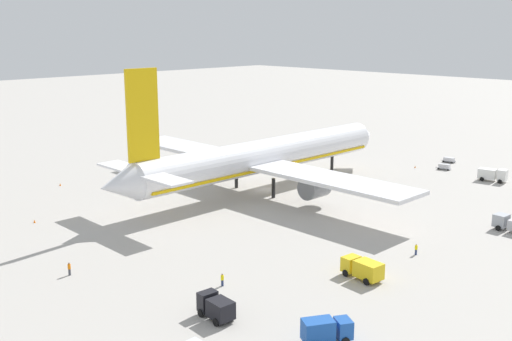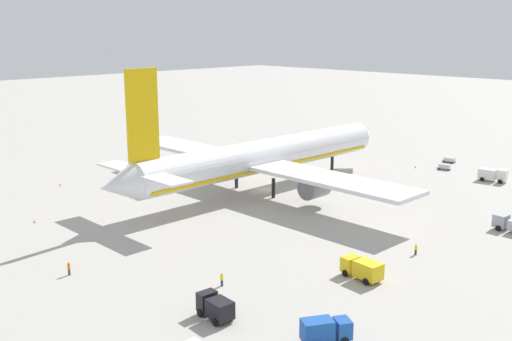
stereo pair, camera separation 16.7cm
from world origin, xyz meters
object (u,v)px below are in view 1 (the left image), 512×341
at_px(traffic_cone_2, 34,221).
at_px(service_truck_3, 216,307).
at_px(ground_worker_2, 416,249).
at_px(service_truck_2, 493,174).
at_px(traffic_cone_1, 415,167).
at_px(service_truck_5, 363,268).
at_px(ground_worker_1, 69,269).
at_px(airliner, 261,157).
at_px(ground_worker_0, 222,280).
at_px(traffic_cone_0, 60,184).
at_px(service_truck_0, 326,330).
at_px(baggage_cart_0, 444,166).
at_px(baggage_cart_1, 449,160).

bearing_deg(traffic_cone_2, service_truck_3, -91.37).
bearing_deg(ground_worker_2, service_truck_2, 12.63).
bearing_deg(service_truck_2, traffic_cone_1, 90.95).
height_order(traffic_cone_1, traffic_cone_2, same).
distance_m(service_truck_5, ground_worker_1, 38.77).
xyz_separation_m(airliner, ground_worker_0, (-36.33, -28.97, -6.12)).
bearing_deg(service_truck_2, traffic_cone_0, 137.44).
bearing_deg(airliner, service_truck_5, -118.42).
xyz_separation_m(service_truck_0, ground_worker_2, (29.15, 6.65, -0.67)).
relative_size(service_truck_5, traffic_cone_1, 10.59).
xyz_separation_m(service_truck_5, ground_worker_1, (-26.65, 28.15, -0.55)).
relative_size(service_truck_3, traffic_cone_0, 8.64).
relative_size(service_truck_2, baggage_cart_0, 1.70).
height_order(service_truck_5, traffic_cone_2, service_truck_5).
bearing_deg(ground_worker_0, ground_worker_1, 125.55).
height_order(service_truck_0, traffic_cone_2, service_truck_0).
bearing_deg(ground_worker_2, baggage_cart_1, 23.89).
distance_m(ground_worker_0, traffic_cone_2, 41.93).
bearing_deg(service_truck_5, ground_worker_0, 142.35).
xyz_separation_m(service_truck_3, ground_worker_2, (33.61, -5.54, -0.63)).
relative_size(baggage_cart_0, traffic_cone_2, 6.53).
distance_m(ground_worker_0, ground_worker_1, 20.78).
relative_size(ground_worker_0, ground_worker_2, 1.02).
bearing_deg(traffic_cone_1, baggage_cart_0, -60.18).
distance_m(airliner, service_truck_5, 46.05).
xyz_separation_m(baggage_cart_0, traffic_cone_0, (-70.38, 49.19, -0.44)).
relative_size(service_truck_0, traffic_cone_1, 10.04).
bearing_deg(service_truck_3, service_truck_5, -13.69).
bearing_deg(ground_worker_2, traffic_cone_2, 121.37).
height_order(service_truck_3, ground_worker_2, service_truck_3).
distance_m(baggage_cart_0, ground_worker_0, 81.01).
xyz_separation_m(service_truck_3, traffic_cone_2, (1.14, 47.71, -1.18)).
relative_size(service_truck_3, ground_worker_2, 2.92).
bearing_deg(baggage_cart_1, service_truck_5, -160.15).
bearing_deg(baggage_cart_0, service_truck_3, -168.00).
distance_m(service_truck_0, ground_worker_2, 29.90).
bearing_deg(service_truck_0, traffic_cone_1, 24.71).
distance_m(airliner, ground_worker_1, 50.26).
relative_size(service_truck_3, service_truck_5, 0.82).
bearing_deg(baggage_cart_0, service_truck_0, -159.56).
distance_m(ground_worker_1, traffic_cone_1, 88.91).
xyz_separation_m(airliner, traffic_cone_1, (40.49, -11.03, -6.69)).
distance_m(airliner, service_truck_2, 50.61).
distance_m(airliner, traffic_cone_0, 42.54).
distance_m(airliner, baggage_cart_0, 47.24).
xyz_separation_m(airliner, baggage_cart_0, (43.74, -16.70, -6.25)).
distance_m(service_truck_5, baggage_cart_0, 69.60).
relative_size(ground_worker_0, traffic_cone_0, 3.03).
xyz_separation_m(baggage_cart_0, baggage_cart_1, (7.88, 2.99, -0.04)).
bearing_deg(baggage_cart_1, traffic_cone_2, 164.23).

